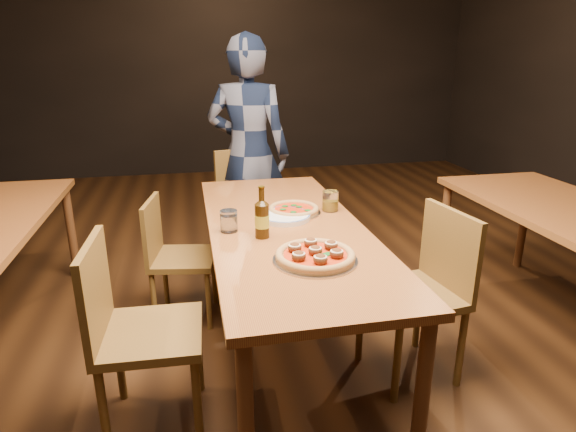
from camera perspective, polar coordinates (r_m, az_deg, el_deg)
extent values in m
plane|color=black|center=(2.87, -0.21, -15.38)|extent=(9.00, 9.00, 0.00)
plane|color=black|center=(6.85, -8.23, 17.61)|extent=(7.00, 0.00, 7.00)
cube|color=brown|center=(2.53, -0.23, -1.57)|extent=(0.80, 2.00, 0.04)
cylinder|color=brown|center=(1.87, -5.00, -23.31)|extent=(0.06, 0.06, 0.71)
cylinder|color=brown|center=(3.50, -8.81, -2.49)|extent=(0.06, 0.06, 0.71)
cylinder|color=brown|center=(2.04, 15.59, -19.98)|extent=(0.06, 0.06, 0.71)
cylinder|color=brown|center=(3.59, 2.07, -1.72)|extent=(0.06, 0.06, 0.71)
cylinder|color=brown|center=(3.88, -24.28, -1.85)|extent=(0.06, 0.06, 0.71)
cylinder|color=brown|center=(3.79, 17.97, -1.56)|extent=(0.06, 0.06, 0.71)
cylinder|color=brown|center=(4.16, 26.15, -0.81)|extent=(0.06, 0.06, 0.71)
cylinder|color=#B7B7BF|center=(2.11, 3.24, -5.21)|extent=(0.37, 0.37, 0.01)
cylinder|color=tan|center=(2.11, 3.24, -4.89)|extent=(0.35, 0.35, 0.02)
torus|color=tan|center=(2.10, 3.25, -4.64)|extent=(0.35, 0.35, 0.03)
cylinder|color=#9F2A09|center=(2.10, 3.25, -4.59)|extent=(0.28, 0.28, 0.00)
cylinder|color=#B7B7BF|center=(2.73, 0.67, 0.43)|extent=(0.31, 0.31, 0.01)
cylinder|color=tan|center=(2.72, 0.67, 0.67)|extent=(0.28, 0.28, 0.02)
torus|color=tan|center=(2.72, 0.68, 0.85)|extent=(0.29, 0.29, 0.03)
cylinder|color=#9F2A09|center=(2.72, 0.68, 0.89)|extent=(0.22, 0.22, 0.00)
cylinder|color=white|center=(2.63, -0.39, -0.06)|extent=(0.28, 0.28, 0.03)
cylinder|color=black|center=(2.34, -3.10, -0.60)|extent=(0.07, 0.07, 0.17)
cylinder|color=black|center=(2.30, -3.15, 2.37)|extent=(0.03, 0.03, 0.08)
cylinder|color=yellow|center=(2.34, -3.10, -0.60)|extent=(0.07, 0.07, 0.06)
cylinder|color=white|center=(2.45, -7.03, -0.58)|extent=(0.09, 0.09, 0.11)
cylinder|color=#AD8113|center=(2.76, 5.03, 1.79)|extent=(0.09, 0.09, 0.11)
imported|color=black|center=(3.73, -4.70, 7.36)|extent=(0.75, 0.63, 1.76)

